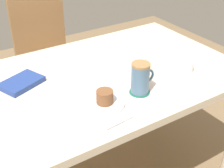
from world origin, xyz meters
TOP-DOWN VIEW (x-y plane):
  - dining_table at (0.00, 0.00)m, footprint 1.40×0.84m
  - wooden_chair at (0.06, 0.79)m, footprint 0.44×0.44m
  - placemat at (-0.02, -0.21)m, footprint 0.43×0.34m
  - pastry_plate at (-0.09, -0.23)m, footprint 0.16×0.16m
  - pastry at (-0.09, -0.23)m, footprint 0.07×0.07m
  - coffee_coaster at (0.08, -0.23)m, footprint 0.09×0.09m
  - coffee_mug at (0.09, -0.23)m, footprint 0.11×0.08m
  - teaspoon at (-0.11, -0.36)m, footprint 0.13×0.02m
  - paper_napkin at (-0.36, -0.17)m, footprint 0.16×0.16m
  - sugar_bowl at (0.39, -0.19)m, footprint 0.07×0.07m
  - small_book at (-0.32, 0.11)m, footprint 0.21×0.18m

SIDE VIEW (x-z plane):
  - wooden_chair at x=0.06m, z-range 0.05..0.96m
  - dining_table at x=0.00m, z-range 0.30..1.04m
  - placemat at x=-0.02m, z-range 0.74..0.75m
  - paper_napkin at x=-0.36m, z-range 0.74..0.75m
  - coffee_coaster at x=0.08m, z-range 0.75..0.75m
  - teaspoon at x=-0.11m, z-range 0.75..0.76m
  - pastry_plate at x=-0.09m, z-range 0.75..0.76m
  - small_book at x=-0.32m, z-range 0.74..0.77m
  - sugar_bowl at x=0.39m, z-range 0.74..0.79m
  - pastry at x=-0.09m, z-range 0.76..0.81m
  - coffee_mug at x=0.09m, z-range 0.75..0.89m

